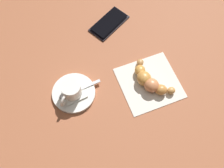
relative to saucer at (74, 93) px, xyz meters
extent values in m
plane|color=#9F5939|center=(-0.10, 0.05, -0.01)|extent=(1.80, 1.80, 0.00)
cylinder|color=white|center=(0.00, 0.00, 0.00)|extent=(0.12, 0.12, 0.01)
cylinder|color=white|center=(0.00, 0.00, 0.03)|extent=(0.06, 0.06, 0.05)
cylinder|color=#41280D|center=(0.00, 0.00, 0.04)|extent=(0.05, 0.05, 0.00)
torus|color=white|center=(0.03, 0.02, 0.03)|extent=(0.04, 0.03, 0.04)
cube|color=silver|center=(-0.03, 0.00, 0.01)|extent=(0.10, 0.02, 0.00)
ellipsoid|color=silver|center=(0.03, 0.00, 0.01)|extent=(0.03, 0.02, 0.01)
cube|color=white|center=(0.00, 0.02, 0.01)|extent=(0.07, 0.02, 0.01)
cube|color=silver|center=(-0.21, 0.08, 0.00)|extent=(0.19, 0.19, 0.00)
ellipsoid|color=tan|center=(-0.22, 0.02, 0.01)|extent=(0.03, 0.03, 0.02)
ellipsoid|color=gold|center=(-0.20, 0.04, 0.01)|extent=(0.04, 0.04, 0.03)
ellipsoid|color=#CD8A3E|center=(-0.19, 0.07, 0.02)|extent=(0.04, 0.05, 0.04)
ellipsoid|color=#D07E4E|center=(-0.20, 0.10, 0.02)|extent=(0.06, 0.06, 0.04)
ellipsoid|color=#C6813D|center=(-0.22, 0.13, 0.01)|extent=(0.05, 0.05, 0.03)
ellipsoid|color=tan|center=(-0.24, 0.14, 0.01)|extent=(0.03, 0.03, 0.02)
cube|color=black|center=(-0.22, -0.16, 0.00)|extent=(0.15, 0.10, 0.01)
cube|color=black|center=(-0.22, -0.16, 0.00)|extent=(0.13, 0.09, 0.00)
camera|label=1|loc=(0.07, 0.33, 0.73)|focal=44.08mm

